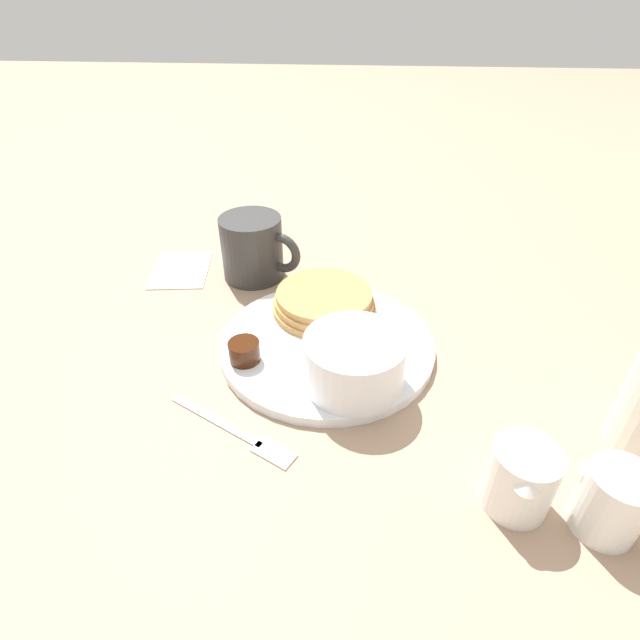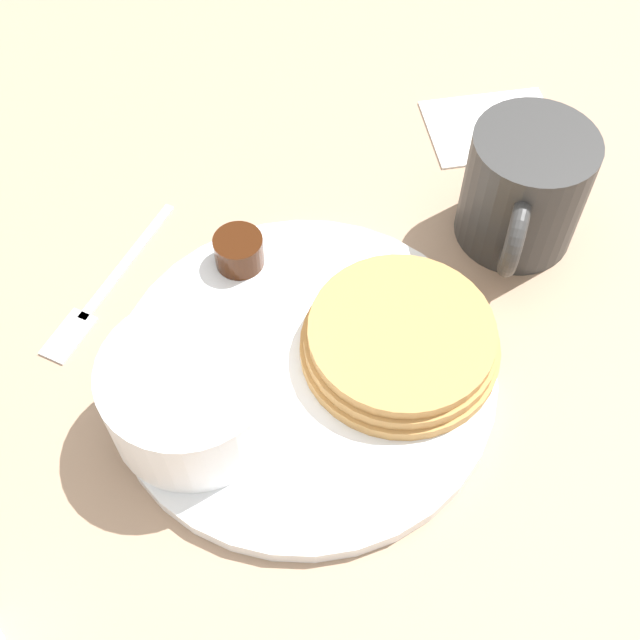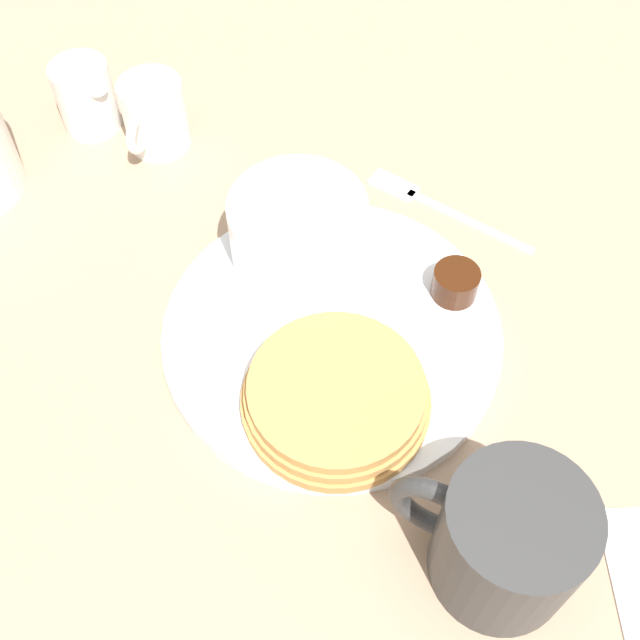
# 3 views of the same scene
# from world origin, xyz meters

# --- Properties ---
(ground_plane) EXTENTS (4.00, 4.00, 0.00)m
(ground_plane) POSITION_xyz_m (0.00, 0.00, 0.00)
(ground_plane) COLOR #9E7F66
(plate) EXTENTS (0.25, 0.25, 0.01)m
(plate) POSITION_xyz_m (0.00, 0.00, 0.01)
(plate) COLOR white
(plate) RESTS_ON ground_plane
(pancake_stack) EXTENTS (0.13, 0.13, 0.03)m
(pancake_stack) POSITION_xyz_m (-0.06, -0.01, 0.03)
(pancake_stack) COLOR #B78447
(pancake_stack) RESTS_ON plate
(bowl) EXTENTS (0.11, 0.11, 0.06)m
(bowl) POSITION_xyz_m (0.07, 0.03, 0.04)
(bowl) COLOR white
(bowl) RESTS_ON plate
(syrup_cup) EXTENTS (0.04, 0.04, 0.02)m
(syrup_cup) POSITION_xyz_m (0.04, -0.09, 0.02)
(syrup_cup) COLOR #38190A
(syrup_cup) RESTS_ON plate
(butter_ramekin) EXTENTS (0.04, 0.04, 0.04)m
(butter_ramekin) POSITION_xyz_m (0.09, 0.03, 0.03)
(butter_ramekin) COLOR white
(butter_ramekin) RESTS_ON plate
(coffee_mug) EXTENTS (0.09, 0.12, 0.09)m
(coffee_mug) POSITION_xyz_m (-0.16, -0.11, 0.05)
(coffee_mug) COLOR #333333
(coffee_mug) RESTS_ON ground_plane
(creamer_pitcher_near) EXTENTS (0.08, 0.06, 0.07)m
(creamer_pitcher_near) POSITION_xyz_m (0.20, 0.17, 0.03)
(creamer_pitcher_near) COLOR white
(creamer_pitcher_near) RESTS_ON ground_plane
(creamer_pitcher_far) EXTENTS (0.06, 0.07, 0.07)m
(creamer_pitcher_far) POSITION_xyz_m (0.21, 0.24, 0.03)
(creamer_pitcher_far) COLOR white
(creamer_pitcher_far) RESTS_ON ground_plane
(fork) EXTENTS (0.09, 0.14, 0.00)m
(fork) POSITION_xyz_m (0.14, -0.07, 0.00)
(fork) COLOR silver
(fork) RESTS_ON ground_plane
(napkin) EXTENTS (0.12, 0.09, 0.00)m
(napkin) POSITION_xyz_m (-0.17, -0.23, 0.00)
(napkin) COLOR white
(napkin) RESTS_ON ground_plane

